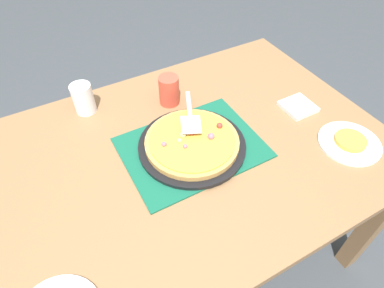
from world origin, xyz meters
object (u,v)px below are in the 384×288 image
(cup_near, at_px, (169,90))
(cup_far, at_px, (83,99))
(served_slice_left, at_px, (351,140))
(pizza_pan, at_px, (192,145))
(pizza_server, at_px, (190,116))
(pizza, at_px, (192,141))
(plate_near_left, at_px, (349,143))
(napkin_stack, at_px, (298,107))

(cup_near, xyz_separation_m, cup_far, (-0.31, 0.11, 0.00))
(served_slice_left, xyz_separation_m, cup_near, (-0.46, 0.52, 0.04))
(cup_near, bearing_deg, pizza_pan, -99.35)
(pizza_server, bearing_deg, pizza, -114.58)
(pizza, xyz_separation_m, plate_near_left, (0.50, -0.26, -0.03))
(pizza, bearing_deg, cup_near, 80.73)
(pizza_server, xyz_separation_m, napkin_stack, (0.44, -0.10, -0.06))
(served_slice_left, height_order, napkin_stack, served_slice_left)
(pizza, bearing_deg, pizza_server, 65.42)
(plate_near_left, xyz_separation_m, napkin_stack, (-0.03, 0.24, 0.00))
(served_slice_left, distance_m, cup_near, 0.70)
(cup_far, bearing_deg, served_slice_left, -39.57)
(cup_far, distance_m, pizza_server, 0.43)
(pizza, xyz_separation_m, napkin_stack, (0.48, -0.02, -0.03))
(pizza, bearing_deg, pizza_pan, -157.08)
(pizza, height_order, served_slice_left, pizza)
(pizza_pan, height_order, pizza_server, pizza_server)
(pizza_pan, distance_m, napkin_stack, 0.48)
(cup_near, bearing_deg, plate_near_left, -48.74)
(pizza, height_order, cup_near, cup_near)
(cup_near, distance_m, napkin_stack, 0.52)
(pizza_pan, bearing_deg, cup_far, 125.12)
(plate_near_left, bearing_deg, pizza, 152.96)
(pizza_pan, relative_size, pizza_server, 1.68)
(pizza_server, relative_size, napkin_stack, 1.89)
(pizza_pan, bearing_deg, plate_near_left, -27.00)
(pizza_server, bearing_deg, served_slice_left, -36.74)
(pizza_pan, height_order, napkin_stack, pizza_pan)
(plate_near_left, xyz_separation_m, cup_near, (-0.46, 0.52, 0.06))
(pizza_pan, bearing_deg, cup_near, 80.65)
(plate_near_left, bearing_deg, served_slice_left, 0.00)
(pizza_pan, relative_size, pizza, 1.15)
(napkin_stack, bearing_deg, pizza_server, 166.60)
(pizza_pan, xyz_separation_m, served_slice_left, (0.50, -0.26, 0.01))
(served_slice_left, height_order, cup_far, cup_far)
(napkin_stack, bearing_deg, pizza, 178.17)
(plate_near_left, relative_size, napkin_stack, 1.83)
(pizza, height_order, napkin_stack, pizza)
(served_slice_left, xyz_separation_m, cup_far, (-0.77, 0.64, 0.04))
(pizza, xyz_separation_m, served_slice_left, (0.50, -0.26, -0.02))
(plate_near_left, distance_m, napkin_stack, 0.24)
(pizza_server, bearing_deg, pizza_pan, -114.77)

